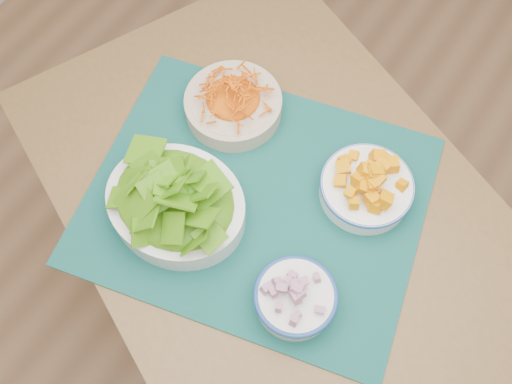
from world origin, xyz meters
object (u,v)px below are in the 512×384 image
table (283,234)px  squash_bowl (367,184)px  lettuce_bowl (175,199)px  carrot_bowl (233,102)px  placemat (256,199)px  onion_bowl (296,297)px

table → squash_bowl: bearing=70.7°
squash_bowl → lettuce_bowl: 0.35m
carrot_bowl → squash_bowl: (0.31, -0.01, 0.01)m
table → lettuce_bowl: (-0.16, -0.11, 0.17)m
placemat → squash_bowl: squash_bowl is taller
squash_bowl → table: bearing=-132.7°
squash_bowl → lettuce_bowl: bearing=-139.5°
carrot_bowl → onion_bowl: 0.41m
squash_bowl → lettuce_bowl: (-0.27, -0.23, 0.02)m
carrot_bowl → squash_bowl: size_ratio=1.26×
placemat → carrot_bowl: (-0.15, 0.14, 0.04)m
table → onion_bowl: bearing=-28.3°
placemat → lettuce_bowl: bearing=-149.2°
squash_bowl → lettuce_bowl: size_ratio=0.70×
placemat → onion_bowl: (0.17, -0.13, 0.04)m
placemat → lettuce_bowl: lettuce_bowl is taller
table → placemat: (-0.06, -0.01, 0.11)m
table → placemat: bearing=-145.6°
lettuce_bowl → onion_bowl: (0.27, -0.02, -0.02)m
table → carrot_bowl: (-0.21, 0.12, 0.15)m
table → placemat: placemat is taller
table → onion_bowl: (0.11, -0.14, 0.15)m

